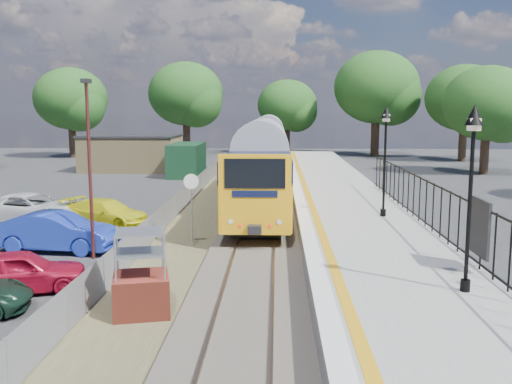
{
  "coord_description": "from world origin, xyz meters",
  "views": [
    {
      "loc": [
        0.82,
        -17.83,
        5.39
      ],
      "look_at": [
        -0.05,
        5.32,
        2.0
      ],
      "focal_mm": 40.0,
      "sensor_mm": 36.0,
      "label": 1
    }
  ],
  "objects_px": {
    "train": "(266,151)",
    "speed_sign": "(191,197)",
    "victorian_lamp_north": "(386,135)",
    "car_blue": "(57,232)",
    "car_red": "(19,271)",
    "carpark_lamp": "(89,157)",
    "car_white": "(31,209)",
    "victorian_lamp_south": "(472,155)",
    "car_yellow": "(106,213)",
    "brick_plinth": "(141,275)"
  },
  "relations": [
    {
      "from": "brick_plinth",
      "to": "carpark_lamp",
      "type": "distance_m",
      "value": 6.93
    },
    {
      "from": "car_red",
      "to": "car_white",
      "type": "height_order",
      "value": "car_white"
    },
    {
      "from": "brick_plinth",
      "to": "speed_sign",
      "type": "distance_m",
      "value": 7.51
    },
    {
      "from": "victorian_lamp_south",
      "to": "car_blue",
      "type": "distance_m",
      "value": 15.29
    },
    {
      "from": "car_blue",
      "to": "car_red",
      "type": "bearing_deg",
      "value": -164.85
    },
    {
      "from": "brick_plinth",
      "to": "speed_sign",
      "type": "relative_size",
      "value": 0.79
    },
    {
      "from": "car_white",
      "to": "speed_sign",
      "type": "bearing_deg",
      "value": -106.25
    },
    {
      "from": "carpark_lamp",
      "to": "car_blue",
      "type": "bearing_deg",
      "value": 148.74
    },
    {
      "from": "train",
      "to": "speed_sign",
      "type": "xyz_separation_m",
      "value": [
        -2.5,
        -19.49,
        -0.35
      ]
    },
    {
      "from": "victorian_lamp_north",
      "to": "carpark_lamp",
      "type": "xyz_separation_m",
      "value": [
        -11.13,
        -3.95,
        -0.6
      ]
    },
    {
      "from": "victorian_lamp_south",
      "to": "speed_sign",
      "type": "relative_size",
      "value": 1.58
    },
    {
      "from": "car_red",
      "to": "brick_plinth",
      "type": "bearing_deg",
      "value": -132.28
    },
    {
      "from": "train",
      "to": "car_white",
      "type": "relative_size",
      "value": 7.94
    },
    {
      "from": "victorian_lamp_south",
      "to": "victorian_lamp_north",
      "type": "bearing_deg",
      "value": 91.15
    },
    {
      "from": "car_blue",
      "to": "car_white",
      "type": "bearing_deg",
      "value": 38.17
    },
    {
      "from": "car_blue",
      "to": "car_yellow",
      "type": "distance_m",
      "value": 4.74
    },
    {
      "from": "victorian_lamp_north",
      "to": "brick_plinth",
      "type": "height_order",
      "value": "victorian_lamp_north"
    },
    {
      "from": "carpark_lamp",
      "to": "car_red",
      "type": "xyz_separation_m",
      "value": [
        -0.93,
        -3.91,
        -3.05
      ]
    },
    {
      "from": "car_red",
      "to": "car_blue",
      "type": "distance_m",
      "value": 5.02
    },
    {
      "from": "car_red",
      "to": "car_yellow",
      "type": "distance_m",
      "value": 9.68
    },
    {
      "from": "speed_sign",
      "to": "carpark_lamp",
      "type": "height_order",
      "value": "carpark_lamp"
    },
    {
      "from": "victorian_lamp_south",
      "to": "speed_sign",
      "type": "distance_m",
      "value": 11.46
    },
    {
      "from": "car_blue",
      "to": "carpark_lamp",
      "type": "bearing_deg",
      "value": -115.31
    },
    {
      "from": "car_red",
      "to": "carpark_lamp",
      "type": "bearing_deg",
      "value": -32.54
    },
    {
      "from": "car_yellow",
      "to": "victorian_lamp_south",
      "type": "bearing_deg",
      "value": -110.71
    },
    {
      "from": "brick_plinth",
      "to": "carpark_lamp",
      "type": "height_order",
      "value": "carpark_lamp"
    },
    {
      "from": "brick_plinth",
      "to": "victorian_lamp_north",
      "type": "bearing_deg",
      "value": 50.05
    },
    {
      "from": "brick_plinth",
      "to": "carpark_lamp",
      "type": "bearing_deg",
      "value": 118.91
    },
    {
      "from": "carpark_lamp",
      "to": "car_white",
      "type": "bearing_deg",
      "value": 128.78
    },
    {
      "from": "victorian_lamp_north",
      "to": "car_red",
      "type": "xyz_separation_m",
      "value": [
        -12.06,
        -7.86,
        -3.65
      ]
    },
    {
      "from": "victorian_lamp_south",
      "to": "car_yellow",
      "type": "xyz_separation_m",
      "value": [
        -12.58,
        11.81,
        -3.67
      ]
    },
    {
      "from": "victorian_lamp_south",
      "to": "brick_plinth",
      "type": "distance_m",
      "value": 8.83
    },
    {
      "from": "car_white",
      "to": "car_red",
      "type": "bearing_deg",
      "value": -146.8
    },
    {
      "from": "victorian_lamp_north",
      "to": "car_blue",
      "type": "height_order",
      "value": "victorian_lamp_north"
    },
    {
      "from": "victorian_lamp_south",
      "to": "victorian_lamp_north",
      "type": "distance_m",
      "value": 10.0
    },
    {
      "from": "train",
      "to": "car_yellow",
      "type": "bearing_deg",
      "value": -114.46
    },
    {
      "from": "car_yellow",
      "to": "car_white",
      "type": "xyz_separation_m",
      "value": [
        -3.71,
        0.41,
        0.09
      ]
    },
    {
      "from": "car_white",
      "to": "train",
      "type": "bearing_deg",
      "value": -24.06
    },
    {
      "from": "brick_plinth",
      "to": "car_yellow",
      "type": "distance_m",
      "value": 12.21
    },
    {
      "from": "victorian_lamp_south",
      "to": "train",
      "type": "height_order",
      "value": "victorian_lamp_south"
    },
    {
      "from": "victorian_lamp_south",
      "to": "speed_sign",
      "type": "height_order",
      "value": "victorian_lamp_south"
    },
    {
      "from": "car_red",
      "to": "speed_sign",
      "type": "bearing_deg",
      "value": -55.79
    },
    {
      "from": "train",
      "to": "carpark_lamp",
      "type": "distance_m",
      "value": 22.15
    },
    {
      "from": "train",
      "to": "car_blue",
      "type": "height_order",
      "value": "train"
    },
    {
      "from": "speed_sign",
      "to": "car_yellow",
      "type": "height_order",
      "value": "speed_sign"
    },
    {
      "from": "brick_plinth",
      "to": "car_yellow",
      "type": "xyz_separation_m",
      "value": [
        -4.35,
        11.39,
        -0.48
      ]
    },
    {
      "from": "brick_plinth",
      "to": "car_white",
      "type": "height_order",
      "value": "brick_plinth"
    },
    {
      "from": "car_red",
      "to": "car_white",
      "type": "relative_size",
      "value": 0.74
    },
    {
      "from": "victorian_lamp_north",
      "to": "car_white",
      "type": "height_order",
      "value": "victorian_lamp_north"
    },
    {
      "from": "victorian_lamp_north",
      "to": "car_white",
      "type": "xyz_separation_m",
      "value": [
        -16.09,
        2.22,
        -3.58
      ]
    }
  ]
}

